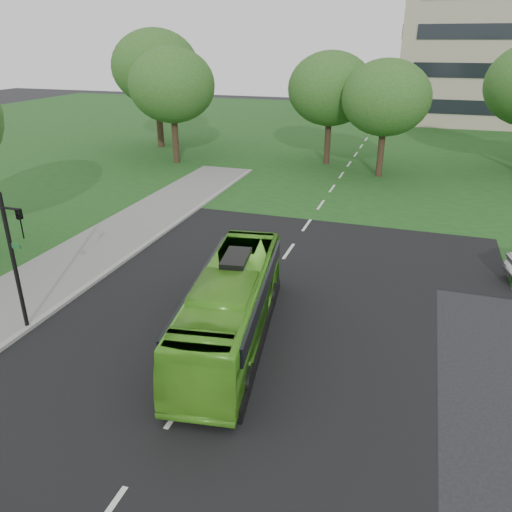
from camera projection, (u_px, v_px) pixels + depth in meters
The scene contains 8 objects.
ground at pixel (209, 366), 16.09m from camera, with size 160.00×160.00×0.00m, color black.
street_surfaces at pixel (329, 185), 36.01m from camera, with size 120.00×120.00×0.15m.
tree_park_a at pixel (172, 85), 40.25m from camera, with size 6.97×6.97×9.26m.
tree_park_b at pixel (331, 89), 40.02m from camera, with size 6.85×6.85×8.97m.
tree_park_c at pixel (386, 98), 36.19m from camera, with size 6.43×6.43×8.54m.
tree_park_f at pixel (156, 68), 46.17m from camera, with size 8.05×8.05×10.74m.
bus at pixel (231, 306), 17.08m from camera, with size 2.19×9.35×2.61m, color #5CBA29.
traffic_light at pixel (16, 253), 16.94m from camera, with size 0.82×0.23×5.14m.
Camera 1 is at (5.61, -12.20, 9.68)m, focal length 35.00 mm.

